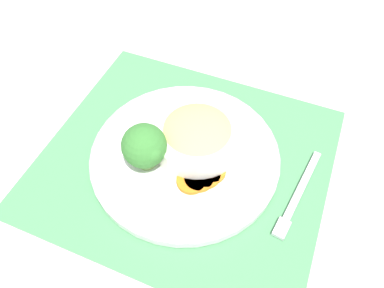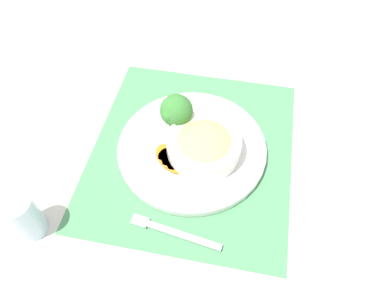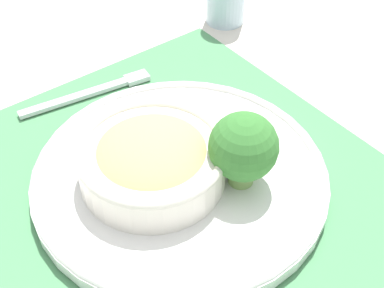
# 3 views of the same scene
# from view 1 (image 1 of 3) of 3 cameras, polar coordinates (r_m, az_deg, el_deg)

# --- Properties ---
(ground_plane) EXTENTS (4.00, 4.00, 0.00)m
(ground_plane) POSITION_cam_1_polar(r_m,az_deg,el_deg) (0.67, -1.05, -2.43)
(ground_plane) COLOR beige
(placemat) EXTENTS (0.52, 0.48, 0.00)m
(placemat) POSITION_cam_1_polar(r_m,az_deg,el_deg) (0.66, -1.06, -2.34)
(placemat) COLOR #4C8C59
(placemat) RESTS_ON ground_plane
(plate) EXTENTS (0.33, 0.33, 0.02)m
(plate) POSITION_cam_1_polar(r_m,az_deg,el_deg) (0.65, -1.07, -1.67)
(plate) COLOR white
(plate) RESTS_ON placemat
(bowl) EXTENTS (0.16, 0.16, 0.05)m
(bowl) POSITION_cam_1_polar(r_m,az_deg,el_deg) (0.64, 0.81, 1.55)
(bowl) COLOR silver
(bowl) RESTS_ON plate
(broccoli_floret) EXTENTS (0.07, 0.07, 0.09)m
(broccoli_floret) POSITION_cam_1_polar(r_m,az_deg,el_deg) (0.60, -7.26, -0.36)
(broccoli_floret) COLOR #759E51
(broccoli_floret) RESTS_ON plate
(carrot_slice_near) EXTENTS (0.05, 0.05, 0.01)m
(carrot_slice_near) POSITION_cam_1_polar(r_m,az_deg,el_deg) (0.61, -0.10, -5.64)
(carrot_slice_near) COLOR orange
(carrot_slice_near) RESTS_ON plate
(carrot_slice_middle) EXTENTS (0.05, 0.05, 0.01)m
(carrot_slice_middle) POSITION_cam_1_polar(r_m,az_deg,el_deg) (0.62, 1.07, -5.33)
(carrot_slice_middle) COLOR orange
(carrot_slice_middle) RESTS_ON plate
(carrot_slice_far) EXTENTS (0.05, 0.05, 0.01)m
(carrot_slice_far) POSITION_cam_1_polar(r_m,az_deg,el_deg) (0.62, 2.12, -4.81)
(carrot_slice_far) COLOR orange
(carrot_slice_far) RESTS_ON plate
(carrot_slice_extra) EXTENTS (0.05, 0.05, 0.01)m
(carrot_slice_extra) POSITION_cam_1_polar(r_m,az_deg,el_deg) (0.63, 2.99, -4.12)
(carrot_slice_extra) COLOR orange
(carrot_slice_extra) RESTS_ON plate
(fork) EXTENTS (0.03, 0.18, 0.01)m
(fork) POSITION_cam_1_polar(r_m,az_deg,el_deg) (0.64, 15.41, -8.33)
(fork) COLOR silver
(fork) RESTS_ON placemat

